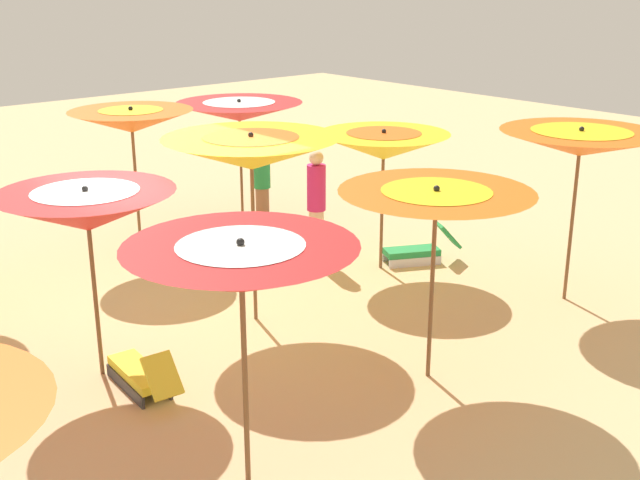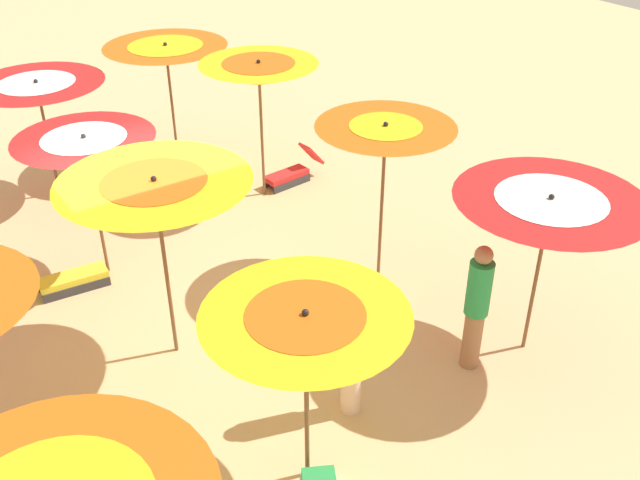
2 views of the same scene
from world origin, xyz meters
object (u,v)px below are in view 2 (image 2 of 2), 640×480
beach_umbrella_9 (549,211)px  beachgoer_0 (352,347)px  beach_umbrella_4 (86,152)px  beach_umbrella_7 (156,197)px  beach_umbrella_3 (259,74)px  lounger_2 (100,172)px  lounger_4 (66,279)px  beach_umbrella_10 (306,331)px  beach_umbrella_1 (38,92)px  beachgoer_1 (477,305)px  beach_umbrella_6 (385,138)px  beach_umbrella_0 (166,55)px  lounger_1 (292,172)px

beach_umbrella_9 → beachgoer_0: (0.38, 2.57, -1.10)m
beach_umbrella_4 → beach_umbrella_7: beach_umbrella_7 is taller
beach_umbrella_3 → lounger_2: (2.12, 2.29, -2.05)m
beach_umbrella_4 → lounger_4: beach_umbrella_4 is taller
beachgoer_0 → beach_umbrella_10: bearing=127.8°
beachgoer_0 → beach_umbrella_9: bearing=-89.0°
beach_umbrella_1 → beach_umbrella_4: size_ratio=0.99×
beach_umbrella_9 → lounger_2: size_ratio=1.68×
beachgoer_1 → beachgoer_0: bearing=98.7°
beach_umbrella_6 → beach_umbrella_4: bearing=54.7°
lounger_2 → beachgoer_1: beachgoer_1 is taller
beach_umbrella_0 → beach_umbrella_9: beach_umbrella_0 is taller
beach_umbrella_1 → lounger_2: size_ratio=1.65×
beach_umbrella_6 → beach_umbrella_9: beach_umbrella_6 is taller
beach_umbrella_1 → beach_umbrella_9: (-7.70, -3.72, 0.12)m
beach_umbrella_0 → beachgoer_0: bearing=170.6°
lounger_1 → beach_umbrella_7: bearing=33.9°
beach_umbrella_7 → beachgoer_1: size_ratio=1.43×
beach_umbrella_1 → lounger_2: 1.90m
beach_umbrella_9 → beachgoer_1: beach_umbrella_9 is taller
beach_umbrella_7 → beach_umbrella_10: beach_umbrella_7 is taller
beach_umbrella_3 → lounger_2: 3.73m
beach_umbrella_10 → beach_umbrella_7: bearing=6.2°
beach_umbrella_1 → beach_umbrella_6: size_ratio=0.91×
beach_umbrella_6 → beachgoer_0: 3.17m
beach_umbrella_1 → lounger_4: beach_umbrella_1 is taller
lounger_2 → lounger_4: lounger_4 is taller
beach_umbrella_1 → beach_umbrella_9: bearing=-154.2°
beachgoer_1 → beach_umbrella_10: bearing=112.3°
lounger_1 → beachgoer_0: bearing=58.4°
beach_umbrella_10 → lounger_4: bearing=12.2°
beach_umbrella_1 → beach_umbrella_7: (-5.17, 0.09, 0.35)m
beach_umbrella_3 → beach_umbrella_4: 3.35m
beach_umbrella_6 → beach_umbrella_10: (-2.57, 3.00, -0.27)m
beach_umbrella_9 → lounger_4: (4.66, 4.56, -1.85)m
beach_umbrella_3 → lounger_1: 2.14m
beach_umbrella_6 → beach_umbrella_7: 3.29m
beachgoer_0 → beachgoer_1: 1.74m
lounger_2 → lounger_4: (-3.07, 1.63, -0.00)m
beach_umbrella_3 → beachgoer_1: bearing=177.9°
beach_umbrella_6 → beachgoer_0: size_ratio=1.37×
lounger_1 → lounger_4: 4.69m
beach_umbrella_4 → beach_umbrella_10: (-4.96, -0.37, -0.03)m
beach_umbrella_6 → beachgoer_1: bearing=171.9°
lounger_1 → beachgoer_0: 5.96m
beach_umbrella_0 → lounger_2: (-0.03, 1.59, -1.93)m
beach_umbrella_7 → lounger_4: beach_umbrella_7 is taller
lounger_4 → beachgoer_1: beachgoer_1 is taller
beach_umbrella_10 → beachgoer_0: size_ratio=1.23×
beach_umbrella_4 → beach_umbrella_9: bearing=-141.1°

